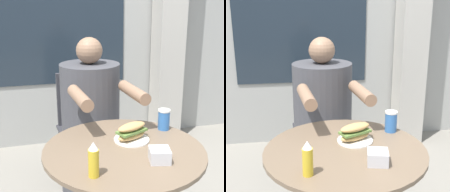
% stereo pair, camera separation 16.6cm
% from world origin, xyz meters
% --- Properties ---
extents(storefront_wall, '(8.00, 0.09, 2.80)m').
position_xyz_m(storefront_wall, '(-0.00, 1.74, 1.40)').
color(storefront_wall, '#9E9E99').
rests_on(storefront_wall, ground_plane).
extents(lattice_pillar, '(0.26, 0.26, 2.40)m').
position_xyz_m(lattice_pillar, '(0.93, 1.55, 1.20)').
color(lattice_pillar, '#B2ADA3').
rests_on(lattice_pillar, ground_plane).
extents(cafe_table, '(0.79, 0.79, 0.70)m').
position_xyz_m(cafe_table, '(0.00, 0.00, 0.52)').
color(cafe_table, brown).
rests_on(cafe_table, ground_plane).
extents(diner_chair, '(0.41, 0.41, 0.87)m').
position_xyz_m(diner_chair, '(-0.05, 0.95, 0.52)').
color(diner_chair, '#333338').
rests_on(diner_chair, ground_plane).
extents(seated_diner, '(0.43, 0.72, 1.17)m').
position_xyz_m(seated_diner, '(-0.04, 0.60, 0.50)').
color(seated_diner, '#424247').
rests_on(seated_diner, ground_plane).
extents(sandwich_on_plate, '(0.19, 0.18, 0.09)m').
position_xyz_m(sandwich_on_plate, '(0.06, 0.08, 0.74)').
color(sandwich_on_plate, white).
rests_on(sandwich_on_plate, cafe_table).
extents(drink_cup, '(0.07, 0.07, 0.12)m').
position_xyz_m(drink_cup, '(0.28, 0.17, 0.76)').
color(drink_cup, '#336BB7').
rests_on(drink_cup, cafe_table).
extents(napkin_box, '(0.11, 0.11, 0.06)m').
position_xyz_m(napkin_box, '(0.11, -0.17, 0.73)').
color(napkin_box, silver).
rests_on(napkin_box, cafe_table).
extents(condiment_bottle, '(0.04, 0.04, 0.15)m').
position_xyz_m(condiment_bottle, '(-0.19, -0.21, 0.78)').
color(condiment_bottle, gold).
rests_on(condiment_bottle, cafe_table).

